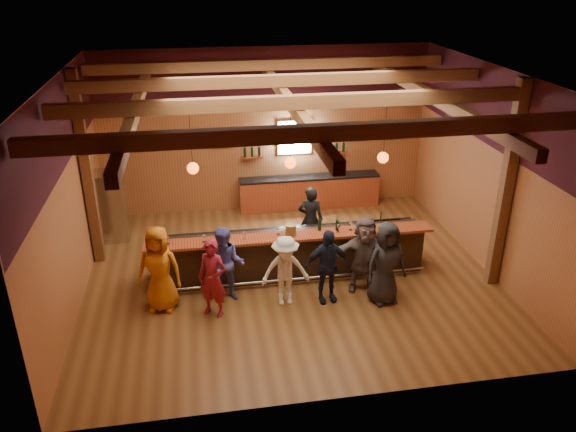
# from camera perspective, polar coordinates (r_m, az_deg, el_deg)

# --- Properties ---
(room) EXTENTS (9.04, 9.00, 4.52)m
(room) POSITION_cam_1_polar(r_m,az_deg,el_deg) (11.57, 0.20, 7.92)
(room) COLOR brown
(room) RESTS_ON ground
(bar_counter) EXTENTS (6.30, 1.07, 1.11)m
(bar_counter) POSITION_cam_1_polar(r_m,az_deg,el_deg) (12.69, 0.19, -3.68)
(bar_counter) COLOR black
(bar_counter) RESTS_ON ground
(back_bar_cabinet) EXTENTS (4.00, 0.52, 0.95)m
(back_bar_cabinet) POSITION_cam_1_polar(r_m,az_deg,el_deg) (16.09, 2.18, 2.47)
(back_bar_cabinet) COLOR maroon
(back_bar_cabinet) RESTS_ON ground
(window) EXTENTS (0.95, 0.09, 0.95)m
(window) POSITION_cam_1_polar(r_m,az_deg,el_deg) (15.71, 0.66, 8.01)
(window) COLOR silver
(window) RESTS_ON room
(framed_pictures) EXTENTS (5.35, 0.05, 0.45)m
(framed_pictures) POSITION_cam_1_polar(r_m,az_deg,el_deg) (15.85, 3.79, 8.31)
(framed_pictures) COLOR black
(framed_pictures) RESTS_ON room
(wine_shelves) EXTENTS (3.00, 0.18, 0.30)m
(wine_shelves) POSITION_cam_1_polar(r_m,az_deg,el_deg) (15.77, 0.70, 6.45)
(wine_shelves) COLOR maroon
(wine_shelves) RESTS_ON room
(pendant_lights) EXTENTS (4.24, 0.24, 1.37)m
(pendant_lights) POSITION_cam_1_polar(r_m,az_deg,el_deg) (11.67, 0.25, 5.47)
(pendant_lights) COLOR black
(pendant_lights) RESTS_ON room
(stainless_fridge) EXTENTS (0.70, 0.70, 1.80)m
(stainless_fridge) POSITION_cam_1_polar(r_m,az_deg,el_deg) (14.76, -17.45, 0.97)
(stainless_fridge) COLOR silver
(stainless_fridge) RESTS_ON ground
(customer_orange) EXTENTS (1.00, 0.77, 1.82)m
(customer_orange) POSITION_cam_1_polar(r_m,az_deg,el_deg) (11.54, -12.94, -5.26)
(customer_orange) COLOR #CE6913
(customer_orange) RESTS_ON ground
(customer_redvest) EXTENTS (0.72, 0.65, 1.66)m
(customer_redvest) POSITION_cam_1_polar(r_m,az_deg,el_deg) (11.19, -7.67, -6.29)
(customer_redvest) COLOR maroon
(customer_redvest) RESTS_ON ground
(customer_denim) EXTENTS (0.91, 0.78, 1.64)m
(customer_denim) POSITION_cam_1_polar(r_m,az_deg,el_deg) (11.64, -6.34, -4.97)
(customer_denim) COLOR #5054A1
(customer_denim) RESTS_ON ground
(customer_white) EXTENTS (0.99, 0.57, 1.53)m
(customer_white) POSITION_cam_1_polar(r_m,az_deg,el_deg) (11.47, -0.27, -5.59)
(customer_white) COLOR white
(customer_white) RESTS_ON ground
(customer_navy) EXTENTS (0.98, 0.48, 1.62)m
(customer_navy) POSITION_cam_1_polar(r_m,az_deg,el_deg) (11.57, 3.97, -5.09)
(customer_navy) COLOR #1A2034
(customer_navy) RESTS_ON ground
(customer_brown) EXTENTS (1.61, 0.60, 1.70)m
(customer_brown) POSITION_cam_1_polar(r_m,az_deg,el_deg) (12.03, 7.75, -3.84)
(customer_brown) COLOR #655751
(customer_brown) RESTS_ON ground
(customer_dark) EXTENTS (0.96, 0.72, 1.79)m
(customer_dark) POSITION_cam_1_polar(r_m,az_deg,el_deg) (11.65, 9.91, -4.75)
(customer_dark) COLOR black
(customer_dark) RESTS_ON ground
(bartender) EXTENTS (0.70, 0.57, 1.67)m
(bartender) POSITION_cam_1_polar(r_m,az_deg,el_deg) (13.52, 2.29, -0.36)
(bartender) COLOR black
(bartender) RESTS_ON ground
(ice_bucket) EXTENTS (0.23, 0.23, 0.25)m
(ice_bucket) POSITION_cam_1_polar(r_m,az_deg,el_deg) (12.07, 0.29, -1.43)
(ice_bucket) COLOR brown
(ice_bucket) RESTS_ON bar_counter
(bottle_a) EXTENTS (0.08, 0.08, 0.36)m
(bottle_a) POSITION_cam_1_polar(r_m,az_deg,el_deg) (12.31, 3.23, -0.85)
(bottle_a) COLOR black
(bottle_a) RESTS_ON bar_counter
(bottle_b) EXTENTS (0.07, 0.07, 0.32)m
(bottle_b) POSITION_cam_1_polar(r_m,az_deg,el_deg) (12.35, 5.02, -0.90)
(bottle_b) COLOR black
(bottle_b) RESTS_ON bar_counter
(glass_a) EXTENTS (0.08, 0.08, 0.18)m
(glass_a) POSITION_cam_1_polar(r_m,az_deg,el_deg) (11.97, -12.16, -2.24)
(glass_a) COLOR silver
(glass_a) RESTS_ON bar_counter
(glass_b) EXTENTS (0.08, 0.08, 0.18)m
(glass_b) POSITION_cam_1_polar(r_m,az_deg,el_deg) (11.91, -8.54, -2.10)
(glass_b) COLOR silver
(glass_b) RESTS_ON bar_counter
(glass_c) EXTENTS (0.08, 0.08, 0.19)m
(glass_c) POSITION_cam_1_polar(r_m,az_deg,el_deg) (12.00, -7.02, -1.77)
(glass_c) COLOR silver
(glass_c) RESTS_ON bar_counter
(glass_d) EXTENTS (0.08, 0.08, 0.18)m
(glass_d) POSITION_cam_1_polar(r_m,az_deg,el_deg) (11.94, -4.47, -1.81)
(glass_d) COLOR silver
(glass_d) RESTS_ON bar_counter
(glass_e) EXTENTS (0.08, 0.08, 0.18)m
(glass_e) POSITION_cam_1_polar(r_m,az_deg,el_deg) (12.10, -1.02, -1.34)
(glass_e) COLOR silver
(glass_e) RESTS_ON bar_counter
(glass_f) EXTENTS (0.08, 0.08, 0.18)m
(glass_f) POSITION_cam_1_polar(r_m,az_deg,el_deg) (12.28, 5.16, -1.05)
(glass_f) COLOR silver
(glass_f) RESTS_ON bar_counter
(glass_g) EXTENTS (0.09, 0.09, 0.20)m
(glass_g) POSITION_cam_1_polar(r_m,az_deg,el_deg) (12.38, 6.41, -0.83)
(glass_g) COLOR silver
(glass_g) RESTS_ON bar_counter
(glass_h) EXTENTS (0.08, 0.08, 0.19)m
(glass_h) POSITION_cam_1_polar(r_m,az_deg,el_deg) (12.52, 9.93, -0.77)
(glass_h) COLOR silver
(glass_h) RESTS_ON bar_counter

